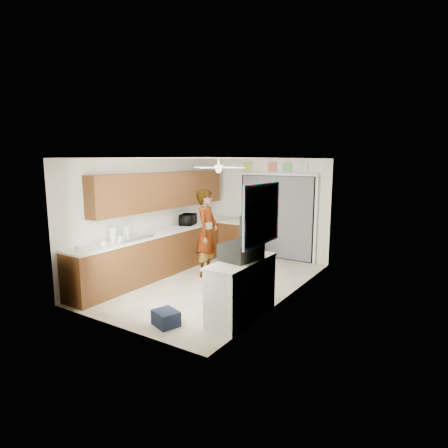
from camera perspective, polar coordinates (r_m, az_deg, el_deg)
The scene contains 41 objects.
floor at distance 7.75m, azimuth -1.61°, elevation -8.83°, with size 5.00×5.00×0.00m, color beige.
ceiling at distance 7.35m, azimuth -1.70°, elevation 9.98°, with size 5.00×5.00×0.00m, color white.
wall_back at distance 9.60m, azimuth 6.76°, elevation 2.38°, with size 3.20×3.20×0.00m, color white.
wall_front at distance 5.60m, azimuth -16.19°, elevation -3.23°, with size 3.20×3.20×0.00m, color white.
wall_left at distance 8.44m, azimuth -10.68°, elevation 1.27°, with size 5.00×5.00×0.00m, color white.
wall_right at distance 6.70m, azimuth 9.75°, elevation -0.89°, with size 5.00×5.00×0.00m, color white.
left_base_cabinets at distance 8.40m, azimuth -9.01°, elevation -4.29°, with size 0.60×4.80×0.90m, color brown.
left_countertop at distance 8.29m, azimuth -9.04°, elevation -1.15°, with size 0.62×4.80×0.04m, color white.
upper_cabinets at distance 8.42m, azimuth -9.06°, elevation 5.06°, with size 0.32×4.00×0.80m, color brown.
sink_basin at distance 7.58m, azimuth -14.06°, elevation -2.08°, with size 0.50×0.76×0.06m, color silver.
faucet at distance 7.70m, azimuth -15.06°, elevation -1.22°, with size 0.03×0.03×0.22m, color silver.
peninsula_base at distance 9.53m, azimuth 2.64°, elevation -2.50°, with size 1.00×0.60×0.90m, color brown.
peninsula_top at distance 9.44m, azimuth 2.66°, elevation 0.29°, with size 1.04×0.64×0.04m, color white.
back_opening_recess at distance 9.50m, azimuth 8.01°, elevation 1.05°, with size 2.00×0.06×2.10m, color black.
curtain_panel at distance 9.46m, azimuth 7.91°, elevation 1.02°, with size 1.90×0.03×2.05m, color gray.
door_trim_left at distance 9.93m, azimuth 2.58°, elevation 1.51°, with size 0.06×0.04×2.10m, color white.
door_trim_right at distance 9.10m, azimuth 13.78°, elevation 0.48°, with size 0.06×0.04×2.10m, color white.
door_trim_head at distance 9.37m, azimuth 8.09°, elevation 7.51°, with size 2.10×0.04×0.06m, color white.
header_frame_0 at distance 9.77m, azimuth 3.60°, elevation 8.73°, with size 0.22×0.02×0.22m, color #C0D045.
header_frame_2 at distance 9.45m, azimuth 7.36°, elevation 8.64°, with size 0.22×0.02×0.22m, color #DD6052.
header_frame_3 at distance 9.29m, azimuth 9.62°, elevation 8.56°, with size 0.22×0.02×0.22m, color #70B668.
header_frame_4 at distance 9.14m, azimuth 11.95°, elevation 8.47°, with size 0.22×0.02×0.22m, color silver.
route66_sign at distance 9.95m, azimuth 1.82°, elevation 8.76°, with size 0.22×0.02×0.26m, color silver.
right_counter_base at distance 5.97m, azimuth 2.71°, elevation -10.04°, with size 0.50×1.40×0.90m, color white.
right_counter_top at distance 5.83m, azimuth 2.66°, elevation -5.68°, with size 0.54×1.44×0.04m, color white.
abstract_painting at distance 5.74m, azimuth 5.79°, elevation 1.49°, with size 0.03×1.15×0.95m, color #E9558B.
ceiling_fan at distance 7.52m, azimuth -0.83°, elevation 8.60°, with size 1.14×1.14×0.24m, color white.
microwave at distance 8.95m, azimuth -5.52°, elevation 0.69°, with size 0.46×0.31×0.26m, color black.
soap_bottle at distance 7.71m, azimuth -14.66°, elevation -0.81°, with size 0.12×0.12×0.32m, color silver.
cup at distance 7.02m, azimuth -18.02°, elevation -2.91°, with size 0.12×0.12×0.10m, color white.
jar_a at distance 7.27m, azimuth -15.57°, elevation -2.24°, with size 0.09×0.09×0.13m, color silver.
jar_b at distance 6.77m, azimuth -21.53°, elevation -3.56°, with size 0.07×0.07×0.10m, color silver.
paper_towel_roll at distance 7.39m, azimuth -16.61°, elevation -1.53°, with size 0.13×0.13×0.28m, color white.
suitcase at distance 5.82m, azimuth 2.63°, elevation -4.14°, with size 0.47×0.62×0.27m, color black.
suitcase_rim at distance 5.85m, azimuth 2.62°, elevation -5.18°, with size 0.44×0.58×0.02m, color yellow.
suitcase_lid at distance 6.02m, azimuth 4.03°, elevation -1.26°, with size 0.42×0.03×0.50m, color black.
cardboard_box at distance 6.24m, azimuth -0.29°, elevation -12.38°, with size 0.39×0.29×0.24m, color #C98B3F.
navy_crate at distance 5.88m, azimuth -8.84°, elevation -13.99°, with size 0.38×0.31×0.23m, color black.
cabinet_door_panel at distance 8.16m, azimuth 1.52°, elevation -5.50°, with size 0.43×0.03×0.65m, color brown.
man at distance 8.00m, azimuth -2.60°, elevation -1.35°, with size 0.68×0.45×1.86m, color white.
dog at distance 8.88m, azimuth 2.57°, elevation -4.98°, with size 0.23×0.55×0.43m, color black.
Camera 1 is at (4.13, -6.08, 2.47)m, focal length 30.00 mm.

